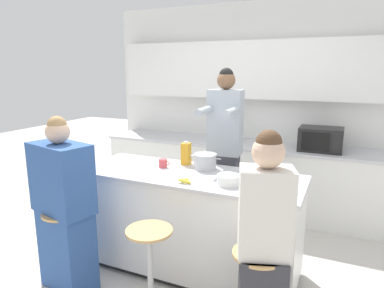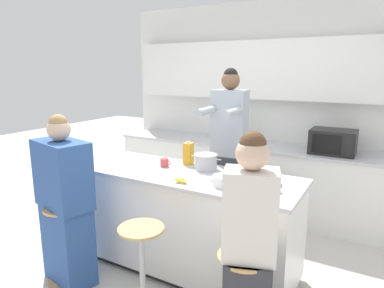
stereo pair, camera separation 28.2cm
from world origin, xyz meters
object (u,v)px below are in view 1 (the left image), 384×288
object	(u,v)px
kitchen_island	(189,221)
person_cooking	(224,159)
person_seated_near	(263,254)
potted_plant	(226,129)
banana_bunch	(185,181)
bar_stool_center	(150,272)
person_wrapped_blanket	(64,211)
coffee_cup_near	(277,182)
fruit_bowl	(256,169)
bar_stool_leftmost	(67,250)
juice_carton	(186,154)
coffee_cup_far	(163,163)
cooking_pot	(205,161)
microwave	(321,139)

from	to	relation	value
kitchen_island	person_cooking	bearing A→B (deg)	77.54
person_seated_near	potted_plant	distance (m)	2.55
kitchen_island	banana_bunch	bearing A→B (deg)	-71.01
bar_stool_center	person_wrapped_blanket	bearing A→B (deg)	179.94
coffee_cup_near	potted_plant	bearing A→B (deg)	120.16
fruit_bowl	person_seated_near	bearing A→B (deg)	-72.99
person_cooking	person_seated_near	xyz separation A→B (m)	(0.70, -1.27, -0.23)
bar_stool_leftmost	banana_bunch	size ratio (longest dim) A/B	5.19
person_wrapped_blanket	coffee_cup_near	size ratio (longest dim) A/B	12.28
kitchen_island	juice_carton	size ratio (longest dim) A/B	8.90
bar_stool_center	bar_stool_leftmost	bearing A→B (deg)	-179.15
person_wrapped_blanket	coffee_cup_far	world-z (taller)	person_wrapped_blanket
bar_stool_leftmost	cooking_pot	xyz separation A→B (m)	(0.88, 0.88, 0.64)
person_cooking	juice_carton	bearing A→B (deg)	-133.69
person_cooking	juice_carton	xyz separation A→B (m)	(-0.28, -0.33, 0.11)
bar_stool_leftmost	microwave	distance (m)	2.96
coffee_cup_far	coffee_cup_near	bearing A→B (deg)	-7.59
coffee_cup_far	microwave	distance (m)	1.97
juice_carton	microwave	xyz separation A→B (m)	(1.13, 1.32, -0.01)
fruit_bowl	coffee_cup_far	xyz separation A→B (m)	(-0.84, -0.19, 0.01)
person_cooking	cooking_pot	bearing A→B (deg)	-100.67
person_wrapped_blanket	potted_plant	size ratio (longest dim) A/B	4.91
banana_bunch	microwave	xyz separation A→B (m)	(0.89, 1.83, 0.08)
bar_stool_leftmost	person_cooking	bearing A→B (deg)	54.00
kitchen_island	juice_carton	xyz separation A→B (m)	(-0.15, 0.26, 0.57)
bar_stool_leftmost	cooking_pot	distance (m)	1.40
kitchen_island	microwave	xyz separation A→B (m)	(0.98, 1.58, 0.56)
microwave	potted_plant	world-z (taller)	potted_plant
microwave	potted_plant	distance (m)	1.18
coffee_cup_far	cooking_pot	bearing A→B (deg)	15.77
person_wrapped_blanket	fruit_bowl	size ratio (longest dim) A/B	8.39
bar_stool_leftmost	fruit_bowl	bearing A→B (deg)	35.36
person_seated_near	juice_carton	world-z (taller)	person_seated_near
coffee_cup_near	kitchen_island	bearing A→B (deg)	175.02
bar_stool_leftmost	fruit_bowl	xyz separation A→B (m)	(1.34, 0.95, 0.60)
cooking_pot	juice_carton	xyz separation A→B (m)	(-0.23, 0.07, 0.03)
juice_carton	person_wrapped_blanket	bearing A→B (deg)	-125.23
bar_stool_center	fruit_bowl	xyz separation A→B (m)	(0.54, 0.94, 0.60)
coffee_cup_near	coffee_cup_far	distance (m)	1.09
coffee_cup_far	potted_plant	distance (m)	1.55
fruit_bowl	coffee_cup_near	distance (m)	0.41
person_seated_near	coffee_cup_far	bearing A→B (deg)	127.71
kitchen_island	bar_stool_leftmost	bearing A→B (deg)	-139.20
juice_carton	coffee_cup_far	bearing A→B (deg)	-130.45
potted_plant	coffee_cup_far	bearing A→B (deg)	-93.70
person_wrapped_blanket	person_cooking	bearing A→B (deg)	66.83
cooking_pot	potted_plant	distance (m)	1.47
coffee_cup_near	juice_carton	distance (m)	0.98
bar_stool_leftmost	person_cooking	world-z (taller)	person_cooking
person_cooking	banana_bunch	xyz separation A→B (m)	(-0.04, -0.85, 0.02)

